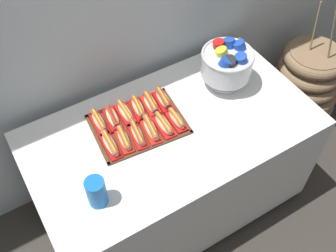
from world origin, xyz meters
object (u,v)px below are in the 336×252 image
at_px(floor_vase, 304,85).
at_px(hot_dog_5, 176,120).
at_px(hot_dog_6, 99,122).
at_px(punch_bowl, 227,63).
at_px(hot_dog_2, 137,134).
at_px(hot_dog_10, 151,104).
at_px(hot_dog_4, 164,125).
at_px(serving_tray, 138,124).
at_px(cup_stack, 96,192).
at_px(hot_dog_8, 125,113).
at_px(hot_dog_0, 110,144).
at_px(hot_dog_3, 151,129).
at_px(buffet_table, 172,166).
at_px(hot_dog_9, 138,108).
at_px(hot_dog_7, 112,118).
at_px(hot_dog_1, 124,139).
at_px(hot_dog_11, 163,99).

distance_m(floor_vase, hot_dog_5, 1.35).
height_order(floor_vase, hot_dog_6, floor_vase).
xyz_separation_m(floor_vase, punch_bowl, (-0.84, -0.04, 0.63)).
xyz_separation_m(hot_dog_2, hot_dog_10, (0.16, 0.15, 0.00)).
distance_m(floor_vase, hot_dog_4, 1.42).
distance_m(serving_tray, cup_stack, 0.49).
xyz_separation_m(serving_tray, hot_dog_4, (0.10, -0.09, 0.03)).
distance_m(hot_dog_8, punch_bowl, 0.63).
bearing_deg(hot_dog_0, cup_stack, -126.50).
xyz_separation_m(floor_vase, hot_dog_4, (-1.31, -0.15, 0.51)).
relative_size(hot_dog_0, hot_dog_3, 0.98).
height_order(hot_dog_2, hot_dog_10, hot_dog_10).
height_order(buffet_table, hot_dog_4, hot_dog_4).
bearing_deg(hot_dog_9, hot_dog_6, 174.85).
distance_m(hot_dog_7, hot_dog_10, 0.23).
height_order(hot_dog_0, hot_dog_3, hot_dog_3).
distance_m(hot_dog_10, cup_stack, 0.63).
distance_m(hot_dog_4, hot_dog_5, 0.08).
height_order(floor_vase, hot_dog_0, floor_vase).
bearing_deg(hot_dog_5, hot_dog_0, 174.85).
bearing_deg(buffet_table, hot_dog_4, 156.49).
bearing_deg(punch_bowl, hot_dog_8, 173.76).
height_order(hot_dog_8, cup_stack, cup_stack).
distance_m(serving_tray, hot_dog_10, 0.14).
bearing_deg(floor_vase, buffet_table, -172.58).
bearing_deg(hot_dog_3, hot_dog_0, 174.85).
bearing_deg(hot_dog_7, hot_dog_1, -95.15).
distance_m(hot_dog_8, cup_stack, 0.53).
relative_size(hot_dog_0, hot_dog_10, 1.06).
xyz_separation_m(hot_dog_9, hot_dog_10, (0.07, -0.01, -0.00)).
xyz_separation_m(floor_vase, hot_dog_1, (-1.54, -0.13, 0.51)).
relative_size(floor_vase, hot_dog_11, 6.05).
relative_size(hot_dog_3, hot_dog_8, 1.05).
bearing_deg(hot_dog_1, hot_dog_11, 23.67).
bearing_deg(hot_dog_8, buffet_table, -48.00).
bearing_deg(hot_dog_6, buffet_table, -32.73).
xyz_separation_m(hot_dog_2, hot_dog_8, (0.01, 0.16, -0.00)).
bearing_deg(punch_bowl, hot_dog_7, 173.88).
height_order(hot_dog_3, hot_dog_9, hot_dog_3).
bearing_deg(cup_stack, hot_dog_1, 42.89).
xyz_separation_m(hot_dog_0, hot_dog_11, (0.39, 0.13, 0.00)).
bearing_deg(hot_dog_11, cup_stack, -146.65).
bearing_deg(punch_bowl, hot_dog_6, 173.98).
bearing_deg(hot_dog_3, hot_dog_11, 42.58).
xyz_separation_m(hot_dog_1, hot_dog_11, (0.31, 0.14, 0.00)).
height_order(serving_tray, hot_dog_4, hot_dog_4).
bearing_deg(hot_dog_9, hot_dog_0, -148.89).
xyz_separation_m(hot_dog_1, hot_dog_2, (0.07, -0.01, -0.00)).
relative_size(hot_dog_4, hot_dog_11, 1.02).
bearing_deg(cup_stack, punch_bowl, 18.86).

